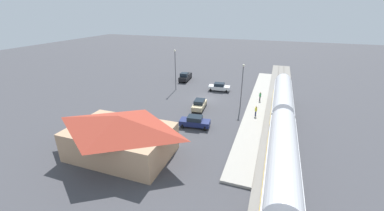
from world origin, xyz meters
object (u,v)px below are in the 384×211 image
object	(u,v)px
sedan_white	(219,87)
light_pole_near_platform	(242,81)
pedestrian_on_platform	(256,110)
pickup_black	(185,76)
light_pole_lot_center	(175,66)
station_building	(120,135)
sedan_tan	(199,104)
pedestrian_waiting_far	(260,96)
sedan_navy	(195,122)
passenger_train	(281,163)

from	to	relation	value
sedan_white	light_pole_near_platform	bearing A→B (deg)	126.55
pedestrian_on_platform	pickup_black	bearing A→B (deg)	-41.05
light_pole_lot_center	pedestrian_on_platform	bearing A→B (deg)	153.84
station_building	sedan_white	distance (m)	28.15
sedan_tan	light_pole_near_platform	xyz separation A→B (m)	(-6.73, -3.17, 4.09)
pickup_black	light_pole_near_platform	size ratio (longest dim) A/B	0.70
pedestrian_on_platform	pedestrian_waiting_far	distance (m)	7.30
sedan_navy	light_pole_near_platform	bearing A→B (deg)	-117.80
station_building	pedestrian_on_platform	world-z (taller)	station_building
sedan_white	light_pole_lot_center	distance (m)	10.49
sedan_white	light_pole_near_platform	distance (m)	10.53
light_pole_lot_center	sedan_navy	bearing A→B (deg)	122.41
passenger_train	pickup_black	distance (m)	39.10
sedan_navy	light_pole_lot_center	bearing A→B (deg)	-57.59
light_pole_near_platform	light_pole_lot_center	bearing A→B (deg)	-19.70
light_pole_near_platform	pedestrian_waiting_far	bearing A→B (deg)	-128.78
light_pole_near_platform	pedestrian_on_platform	bearing A→B (deg)	130.98
station_building	sedan_navy	world-z (taller)	station_building
sedan_navy	pickup_black	distance (m)	24.89
pickup_black	light_pole_lot_center	size ratio (longest dim) A/B	0.64
station_building	sedan_tan	size ratio (longest dim) A/B	2.72
sedan_white	light_pole_lot_center	world-z (taller)	light_pole_lot_center
station_building	pickup_black	distance (m)	32.81
pedestrian_waiting_far	sedan_white	world-z (taller)	pedestrian_waiting_far
pedestrian_on_platform	sedan_white	xyz separation A→B (m)	(8.80, -11.27, -0.40)
pickup_black	light_pole_near_platform	world-z (taller)	light_pole_near_platform
station_building	light_pole_near_platform	size ratio (longest dim) A/B	1.59
pedestrian_on_platform	sedan_navy	xyz separation A→B (m)	(8.25, 6.46, -0.40)
pedestrian_on_platform	sedan_tan	world-z (taller)	pedestrian_on_platform
pedestrian_waiting_far	light_pole_lot_center	size ratio (longest dim) A/B	0.20
passenger_train	pedestrian_on_platform	distance (m)	16.35
passenger_train	sedan_tan	world-z (taller)	passenger_train
sedan_white	pickup_black	distance (m)	10.96
sedan_white	sedan_navy	world-z (taller)	same
light_pole_near_platform	pickup_black	bearing A→B (deg)	-39.23
station_building	sedan_tan	xyz separation A→B (m)	(-4.47, -16.59, -1.82)
passenger_train	sedan_white	size ratio (longest dim) A/B	11.25
light_pole_lot_center	sedan_tan	bearing A→B (deg)	133.95
pickup_black	light_pole_lot_center	world-z (taller)	light_pole_lot_center
pedestrian_waiting_far	pickup_black	size ratio (longest dim) A/B	0.31
pedestrian_on_platform	pedestrian_waiting_far	xyz separation A→B (m)	(-0.06, -7.30, 0.00)
passenger_train	sedan_white	world-z (taller)	passenger_train
pedestrian_on_platform	passenger_train	bearing A→B (deg)	103.44
sedan_white	light_pole_lot_center	xyz separation A→B (m)	(9.16, 2.45, 4.50)
sedan_navy	pickup_black	size ratio (longest dim) A/B	0.84
pedestrian_waiting_far	sedan_white	bearing A→B (deg)	-24.17
sedan_tan	pickup_black	world-z (taller)	pickup_black
station_building	light_pole_lot_center	size ratio (longest dim) A/B	1.45
pedestrian_waiting_far	light_pole_near_platform	size ratio (longest dim) A/B	0.22
light_pole_near_platform	sedan_tan	bearing A→B (deg)	25.23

